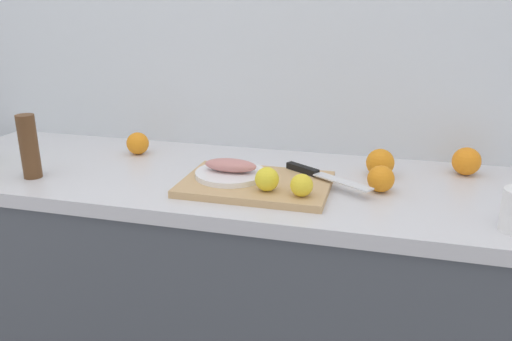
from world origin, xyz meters
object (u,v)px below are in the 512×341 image
fish_fillet (230,165)px  chef_knife (316,173)px  white_plate (230,174)px  orange_0 (466,161)px  cutting_board (256,184)px  pepper_mill (29,147)px  lemon_0 (302,185)px

fish_fillet → chef_knife: bearing=14.7°
white_plate → orange_0: bearing=21.0°
cutting_board → white_plate: size_ratio=2.01×
pepper_mill → orange_0: bearing=16.0°
white_plate → pepper_mill: 0.59m
white_plate → chef_knife: bearing=14.7°
fish_fillet → lemon_0: lemon_0 is taller
orange_0 → white_plate: bearing=-159.0°
lemon_0 → pepper_mill: (-0.79, -0.00, 0.04)m
fish_fillet → lemon_0: size_ratio=2.57×
cutting_board → orange_0: size_ratio=4.88×
white_plate → fish_fillet: (0.00, 0.00, 0.03)m
cutting_board → lemon_0: (0.14, -0.08, 0.04)m
chef_knife → lemon_0: (-0.01, -0.16, 0.02)m
fish_fillet → pepper_mill: bearing=-170.0°
white_plate → fish_fillet: 0.03m
white_plate → lemon_0: lemon_0 is taller
white_plate → orange_0: size_ratio=2.43×
lemon_0 → chef_knife: bearing=84.6°
chef_knife → orange_0: bearing=56.7°
cutting_board → fish_fillet: size_ratio=2.68×
chef_knife → lemon_0: lemon_0 is taller
orange_0 → pepper_mill: size_ratio=0.44×
cutting_board → lemon_0: 0.17m
fish_fillet → chef_knife: size_ratio=0.58×
chef_knife → fish_fillet: bearing=-132.8°
chef_knife → lemon_0: 0.16m
cutting_board → pepper_mill: size_ratio=2.17×
lemon_0 → pepper_mill: 0.79m
orange_0 → pepper_mill: 1.27m
fish_fillet → lemon_0: 0.24m
lemon_0 → fish_fillet: bearing=156.2°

